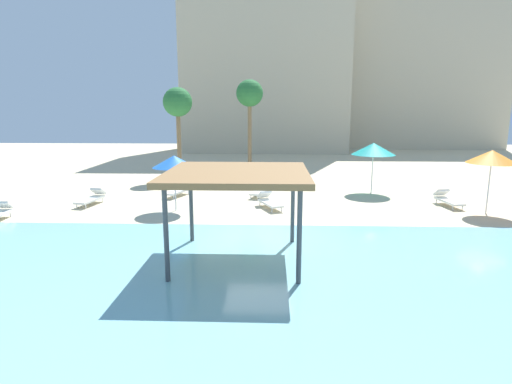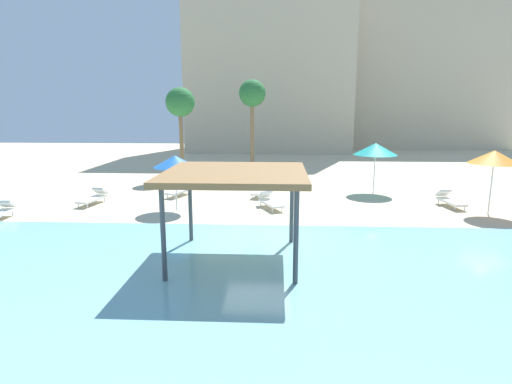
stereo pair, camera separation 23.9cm
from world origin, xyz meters
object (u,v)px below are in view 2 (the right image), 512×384
object	(u,v)px
lounge_chair_3	(270,201)
shade_pavilion	(235,177)
beach_umbrella_teal_1	(376,149)
palm_tree_0	(252,96)
lounge_chair_4	(94,197)
lounge_chair_6	(449,200)
beach_umbrella_orange_2	(494,157)
lounge_chair_5	(262,190)
palm_tree_1	(180,104)
lounge_chair_1	(181,190)
beach_umbrella_blue_3	(175,161)

from	to	relation	value
lounge_chair_3	shade_pavilion	bearing A→B (deg)	-31.41
beach_umbrella_teal_1	palm_tree_0	world-z (taller)	palm_tree_0
lounge_chair_4	lounge_chair_6	world-z (taller)	same
beach_umbrella_orange_2	lounge_chair_5	bearing A→B (deg)	161.66
shade_pavilion	beach_umbrella_teal_1	world-z (taller)	shade_pavilion
shade_pavilion	palm_tree_1	size ratio (longest dim) A/B	0.71
shade_pavilion	lounge_chair_1	xyz separation A→B (m)	(-3.96, 9.62, -2.33)
lounge_chair_4	lounge_chair_6	distance (m)	17.43
shade_pavilion	palm_tree_0	distance (m)	18.12
shade_pavilion	beach_umbrella_orange_2	distance (m)	12.48
beach_umbrella_blue_3	lounge_chair_4	bearing A→B (deg)	166.08
lounge_chair_3	palm_tree_0	distance (m)	12.14
lounge_chair_4	lounge_chair_5	size ratio (longest dim) A/B	0.99
shade_pavilion	lounge_chair_4	world-z (taller)	shade_pavilion
lounge_chair_6	lounge_chair_3	bearing A→B (deg)	-93.83
beach_umbrella_teal_1	lounge_chair_1	world-z (taller)	beach_umbrella_teal_1
lounge_chair_3	palm_tree_0	size ratio (longest dim) A/B	0.30
palm_tree_1	beach_umbrella_orange_2	bearing A→B (deg)	-29.32
palm_tree_0	palm_tree_1	xyz separation A→B (m)	(-4.56, -2.64, -0.60)
lounge_chair_3	palm_tree_0	world-z (taller)	palm_tree_0
lounge_chair_3	lounge_chair_6	distance (m)	8.71
beach_umbrella_orange_2	palm_tree_0	distance (m)	16.43
lounge_chair_1	beach_umbrella_orange_2	bearing A→B (deg)	98.32
beach_umbrella_orange_2	palm_tree_0	bearing A→B (deg)	134.37
lounge_chair_3	palm_tree_0	bearing A→B (deg)	163.87
lounge_chair_1	lounge_chair_4	size ratio (longest dim) A/B	1.01
beach_umbrella_blue_3	lounge_chair_5	size ratio (longest dim) A/B	1.29
lounge_chair_3	palm_tree_1	bearing A→B (deg)	-167.59
beach_umbrella_orange_2	lounge_chair_6	world-z (taller)	beach_umbrella_orange_2
palm_tree_0	lounge_chair_1	bearing A→B (deg)	-112.45
lounge_chair_3	lounge_chair_4	distance (m)	8.76
lounge_chair_6	lounge_chair_1	bearing A→B (deg)	-106.62
beach_umbrella_orange_2	beach_umbrella_blue_3	world-z (taller)	beach_umbrella_orange_2
palm_tree_0	beach_umbrella_teal_1	bearing A→B (deg)	-44.24
shade_pavilion	lounge_chair_6	world-z (taller)	shade_pavilion
lounge_chair_4	lounge_chair_6	bearing A→B (deg)	101.08
shade_pavilion	lounge_chair_6	distance (m)	12.57
beach_umbrella_blue_3	shade_pavilion	bearing A→B (deg)	-61.79
lounge_chair_4	palm_tree_0	xyz separation A→B (m)	(7.28, 10.45, 5.18)
lounge_chair_4	palm_tree_1	distance (m)	9.45
beach_umbrella_teal_1	lounge_chair_3	world-z (taller)	beach_umbrella_teal_1
shade_pavilion	beach_umbrella_teal_1	distance (m)	12.74
lounge_chair_5	palm_tree_1	distance (m)	9.07
beach_umbrella_teal_1	palm_tree_1	distance (m)	12.79
shade_pavilion	beach_umbrella_blue_3	size ratio (longest dim) A/B	1.66
lounge_chair_1	lounge_chair_3	bearing A→B (deg)	82.83
beach_umbrella_blue_3	palm_tree_0	bearing A→B (deg)	76.16
beach_umbrella_teal_1	beach_umbrella_orange_2	distance (m)	6.13
lounge_chair_3	palm_tree_1	xyz separation A→B (m)	(-6.04, 8.23, 4.58)
beach_umbrella_orange_2	lounge_chair_3	xyz separation A→B (m)	(-9.83, 0.68, -2.24)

